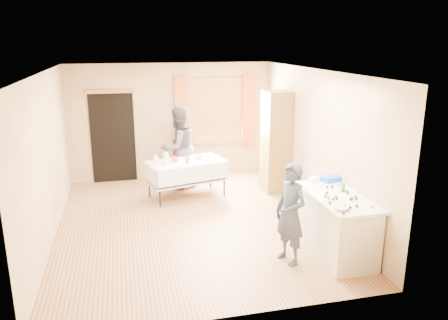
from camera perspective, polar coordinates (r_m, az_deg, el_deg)
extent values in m
cube|color=#9E7047|center=(7.71, -4.19, -8.26)|extent=(4.50, 5.50, 0.02)
cube|color=white|center=(7.08, -4.62, 11.55)|extent=(4.50, 5.50, 0.02)
cube|color=tan|center=(9.96, -6.90, 5.00)|extent=(4.50, 0.02, 2.60)
cube|color=tan|center=(4.71, 0.93, -6.81)|extent=(4.50, 0.02, 2.60)
cube|color=tan|center=(7.30, -22.19, 0.14)|extent=(0.02, 5.50, 2.60)
cube|color=tan|center=(7.94, 11.94, 2.11)|extent=(0.02, 5.50, 2.60)
cube|color=olive|center=(10.05, -1.20, 6.35)|extent=(1.32, 0.06, 1.52)
cube|color=white|center=(10.03, -1.18, 6.34)|extent=(1.20, 0.02, 1.40)
cube|color=#B35624|center=(9.87, -5.60, 6.12)|extent=(0.28, 0.06, 1.65)
cube|color=#B35624|center=(10.19, 3.18, 6.46)|extent=(0.28, 0.06, 1.65)
cube|color=black|center=(9.93, -14.30, 2.84)|extent=(0.95, 0.04, 2.00)
cube|color=olive|center=(9.74, -14.69, 8.67)|extent=(1.05, 0.06, 0.08)
cube|color=brown|center=(9.08, 6.80, 2.37)|extent=(0.50, 0.60, 2.10)
cube|color=beige|center=(6.71, 14.34, -8.37)|extent=(0.66, 1.45, 0.86)
cube|color=silver|center=(6.54, 14.60, -4.67)|extent=(0.71, 1.51, 0.04)
cube|color=silver|center=(8.75, -4.94, -0.24)|extent=(1.64, 1.11, 0.04)
cube|color=black|center=(9.73, -5.21, -0.52)|extent=(0.44, 0.44, 0.06)
cube|color=black|center=(9.83, -5.52, 1.16)|extent=(0.39, 0.09, 0.56)
imported|color=#232C3F|center=(6.22, 8.68, -6.94)|extent=(0.77, 0.70, 1.47)
imported|color=black|center=(9.31, -5.95, 1.62)|extent=(1.40, 1.36, 1.75)
cylinder|color=#0CA04B|center=(6.71, 15.27, -3.46)|extent=(0.07, 0.07, 0.12)
imported|color=white|center=(6.01, 14.99, -6.07)|extent=(0.36, 0.36, 0.05)
cube|color=white|center=(7.03, 11.66, -2.55)|extent=(0.17, 0.13, 0.08)
cube|color=blue|center=(7.14, 13.81, -2.40)|extent=(0.34, 0.26, 0.08)
cylinder|color=silver|center=(8.48, -7.58, 0.09)|extent=(0.14, 0.14, 0.22)
imported|color=red|center=(8.67, -6.42, 0.11)|extent=(0.22, 0.22, 0.11)
imported|color=red|center=(8.59, -4.79, -0.01)|extent=(0.12, 0.12, 0.11)
imported|color=white|center=(8.92, -3.35, 0.42)|extent=(0.24, 0.24, 0.05)
cube|color=white|center=(8.82, -1.69, 0.16)|extent=(0.33, 0.29, 0.02)
imported|color=white|center=(8.71, -8.91, 0.27)|extent=(0.13, 0.13, 0.17)
sphere|color=#3F2314|center=(6.71, 15.77, -3.88)|extent=(0.04, 0.04, 0.04)
sphere|color=black|center=(6.41, 16.37, -4.82)|extent=(0.04, 0.04, 0.04)
sphere|color=black|center=(6.16, 13.67, -5.45)|extent=(0.04, 0.04, 0.04)
sphere|color=black|center=(6.42, 16.88, -4.83)|extent=(0.04, 0.04, 0.04)
sphere|color=black|center=(6.81, 13.35, -3.43)|extent=(0.04, 0.04, 0.04)
sphere|color=black|center=(6.33, 14.07, -4.93)|extent=(0.04, 0.04, 0.04)
sphere|color=#3F2314|center=(6.18, 18.76, -5.79)|extent=(0.04, 0.04, 0.04)
sphere|color=black|center=(6.68, 15.39, -3.93)|extent=(0.04, 0.04, 0.04)
sphere|color=black|center=(5.86, 15.32, -6.66)|extent=(0.04, 0.04, 0.04)
sphere|color=black|center=(6.13, 15.34, -5.69)|extent=(0.04, 0.04, 0.04)
sphere|color=black|center=(5.99, 15.77, -6.21)|extent=(0.04, 0.04, 0.04)
sphere|color=black|center=(6.15, 16.97, -5.75)|extent=(0.04, 0.04, 0.04)
sphere|color=#3F2314|center=(6.88, 13.93, -3.27)|extent=(0.04, 0.04, 0.04)
sphere|color=black|center=(6.08, 15.57, -5.89)|extent=(0.04, 0.04, 0.04)
sphere|color=black|center=(6.63, 15.88, -4.12)|extent=(0.04, 0.04, 0.04)
sphere|color=black|center=(6.36, 14.50, -4.87)|extent=(0.04, 0.04, 0.04)
sphere|color=black|center=(6.56, 13.31, -4.16)|extent=(0.04, 0.04, 0.04)
sphere|color=black|center=(6.03, 15.87, -6.10)|extent=(0.04, 0.04, 0.04)
sphere|color=#3F2314|center=(6.34, 13.48, -4.83)|extent=(0.04, 0.04, 0.04)
sphere|color=black|center=(6.81, 13.92, -3.47)|extent=(0.04, 0.04, 0.04)
sphere|color=black|center=(6.07, 16.16, -5.95)|extent=(0.04, 0.04, 0.04)
sphere|color=black|center=(6.42, 13.13, -4.56)|extent=(0.04, 0.04, 0.04)
sphere|color=black|center=(6.12, 14.21, -5.66)|extent=(0.04, 0.04, 0.04)
sphere|color=black|center=(6.37, 16.22, -4.95)|extent=(0.04, 0.04, 0.04)
sphere|color=#3F2314|center=(6.94, 14.74, -3.17)|extent=(0.04, 0.04, 0.04)
sphere|color=black|center=(6.49, 16.83, -4.61)|extent=(0.04, 0.04, 0.04)
sphere|color=black|center=(6.41, 14.43, -4.68)|extent=(0.04, 0.04, 0.04)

